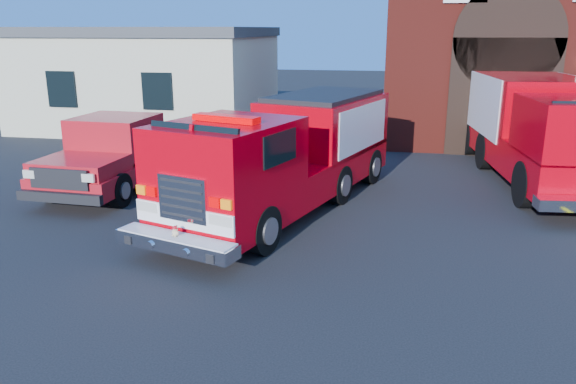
% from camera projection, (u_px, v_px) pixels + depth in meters
% --- Properties ---
extents(ground, '(100.00, 100.00, 0.00)m').
position_uv_depth(ground, '(298.00, 234.00, 12.15)').
color(ground, black).
rests_on(ground, ground).
extents(parking_stripe_mid, '(0.12, 3.00, 0.01)m').
position_uv_depth(parking_stripe_mid, '(567.00, 198.00, 14.75)').
color(parking_stripe_mid, yellow).
rests_on(parking_stripe_mid, ground).
extents(parking_stripe_far, '(0.12, 3.00, 0.01)m').
position_uv_depth(parking_stripe_far, '(540.00, 171.00, 17.58)').
color(parking_stripe_far, yellow).
rests_on(parking_stripe_far, ground).
extents(side_building, '(10.20, 8.20, 4.35)m').
position_uv_depth(side_building, '(152.00, 76.00, 25.40)').
color(side_building, beige).
rests_on(side_building, ground).
extents(fire_engine, '(4.87, 8.89, 2.64)m').
position_uv_depth(fire_engine, '(288.00, 153.00, 13.62)').
color(fire_engine, black).
rests_on(fire_engine, ground).
extents(pickup_truck, '(2.43, 6.16, 1.99)m').
position_uv_depth(pickup_truck, '(123.00, 152.00, 15.81)').
color(pickup_truck, black).
rests_on(pickup_truck, ground).
extents(secondary_truck, '(3.63, 9.20, 2.91)m').
position_uv_depth(secondary_truck, '(538.00, 125.00, 16.37)').
color(secondary_truck, black).
rests_on(secondary_truck, ground).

